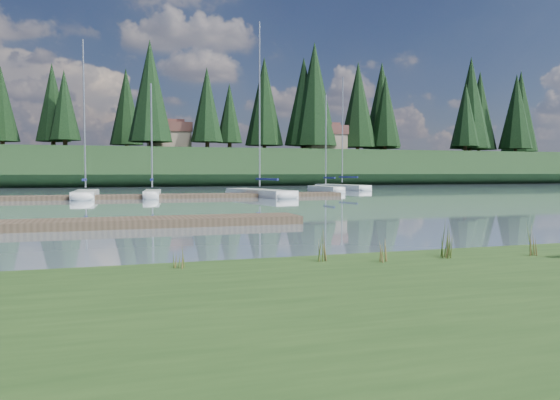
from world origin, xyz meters
name	(u,v)px	position (x,y,z in m)	size (l,w,h in m)	color
ground	(150,198)	(0.00, 30.00, 0.00)	(200.00, 200.00, 0.00)	#7C93A3
bank	(400,331)	(0.00, -6.00, 0.17)	(60.00, 9.00, 0.35)	#2A481B
ridge	(127,168)	(0.00, 73.00, 2.50)	(200.00, 20.00, 5.00)	#193118
dock_near	(81,224)	(-4.00, 9.00, 0.15)	(16.00, 2.00, 0.30)	#4C3D2C
dock_far	(177,196)	(2.00, 30.00, 0.15)	(26.00, 2.20, 0.30)	#4C3D2C
sailboat_bg_1	(86,193)	(-4.53, 32.59, 0.33)	(1.88, 8.03, 11.89)	white
sailboat_bg_2	(153,193)	(0.32, 31.51, 0.34)	(1.80, 5.75, 8.76)	white
sailboat_bg_3	(255,192)	(8.47, 31.49, 0.32)	(4.03, 9.83, 13.98)	white
sailboat_bg_4	(323,188)	(17.34, 38.43, 0.33)	(1.73, 6.43, 9.55)	white
sailboat_bg_5	(338,187)	(21.43, 44.11, 0.32)	(3.87, 8.85, 12.36)	white
weed_0	(322,245)	(0.61, -2.16, 0.65)	(0.17, 0.14, 0.71)	#475B23
weed_1	(382,251)	(1.61, -2.60, 0.55)	(0.17, 0.14, 0.48)	#475B23
weed_2	(448,241)	(3.13, -2.43, 0.65)	(0.17, 0.14, 0.72)	#475B23
weed_3	(179,257)	(-2.01, -2.11, 0.54)	(0.17, 0.14, 0.46)	#475B23
weed_4	(447,248)	(3.00, -2.61, 0.54)	(0.17, 0.14, 0.46)	#475B23
weed_5	(534,241)	(4.87, -2.78, 0.62)	(0.17, 0.14, 0.64)	#475B23
mud_lip	(281,272)	(0.00, -1.60, 0.07)	(60.00, 0.50, 0.14)	#33281C
conifer_3	(52,102)	(-10.00, 72.00, 11.74)	(4.84, 4.84, 12.25)	#382619
conifer_4	(150,91)	(3.00, 66.00, 13.09)	(6.16, 6.16, 15.10)	#382619
conifer_5	(229,113)	(15.00, 70.00, 10.83)	(3.96, 3.96, 10.35)	#382619
conifer_6	(314,94)	(28.00, 68.00, 13.99)	(7.04, 7.04, 17.00)	#382619
conifer_7	(385,111)	(42.00, 71.00, 12.19)	(5.28, 5.28, 13.20)	#382619
conifer_8	(466,115)	(55.00, 67.00, 11.51)	(4.62, 4.62, 11.77)	#382619
conifer_9	(516,111)	(68.00, 70.00, 12.87)	(5.94, 5.94, 14.62)	#382619
house_1	(169,136)	(6.00, 71.00, 7.31)	(6.30, 5.30, 4.65)	gray
house_2	(324,138)	(30.00, 69.00, 7.31)	(6.30, 5.30, 4.65)	gray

